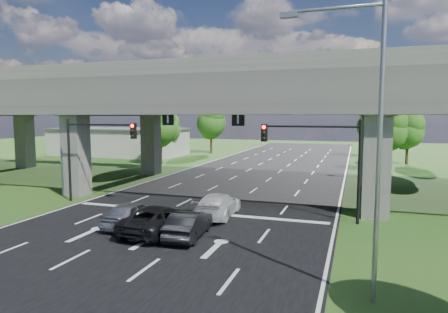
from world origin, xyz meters
The scene contains 19 objects.
ground centered at (0.00, 0.00, 0.00)m, with size 160.00×160.00×0.00m, color #204F19.
road centered at (0.00, 10.00, 0.01)m, with size 18.00×120.00×0.03m, color black.
overpass centered at (0.00, 12.00, 7.92)m, with size 80.00×15.00×10.00m.
warehouse centered at (-26.00, 35.00, 2.00)m, with size 20.00×10.00×4.00m, color #9E9E99.
signal_right centered at (7.82, 3.94, 4.19)m, with size 5.76×0.54×6.00m.
signal_left centered at (-7.82, 3.94, 4.19)m, with size 5.76×0.54×6.00m.
streetlight_near centered at (10.10, -6.00, 5.85)m, with size 3.38×0.25×10.00m.
streetlight_far centered at (10.10, 24.00, 5.85)m, with size 3.38×0.25×10.00m.
streetlight_beyond centered at (10.10, 40.00, 5.85)m, with size 3.38×0.25×10.00m.
tree_left_near centered at (-13.95, 26.00, 4.82)m, with size 4.50×4.50×7.80m.
tree_left_mid centered at (-16.95, 34.00, 4.17)m, with size 3.91×3.90×6.76m.
tree_left_far centered at (-12.95, 42.00, 5.14)m, with size 4.80×4.80×8.32m.
tree_right_near centered at (13.05, 28.00, 4.50)m, with size 4.20×4.20×7.28m.
tree_right_mid centered at (16.05, 36.00, 4.17)m, with size 3.91×3.90×6.76m.
tree_right_far centered at (12.05, 44.00, 4.82)m, with size 4.50×4.50×7.80m.
car_silver centered at (-2.03, -0.59, 0.75)m, with size 1.71×4.24×1.45m, color #A8AAB0.
car_dark centered at (1.80, -1.49, 0.72)m, with size 1.46×4.17×1.38m, color black.
car_white centered at (1.80, 3.00, 0.75)m, with size 2.02×4.96×1.44m, color silver.
car_trailing centered at (-0.05, -1.21, 0.76)m, with size 2.42×5.24×1.46m, color black.
Camera 1 is at (9.78, -19.79, 6.24)m, focal length 32.00 mm.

